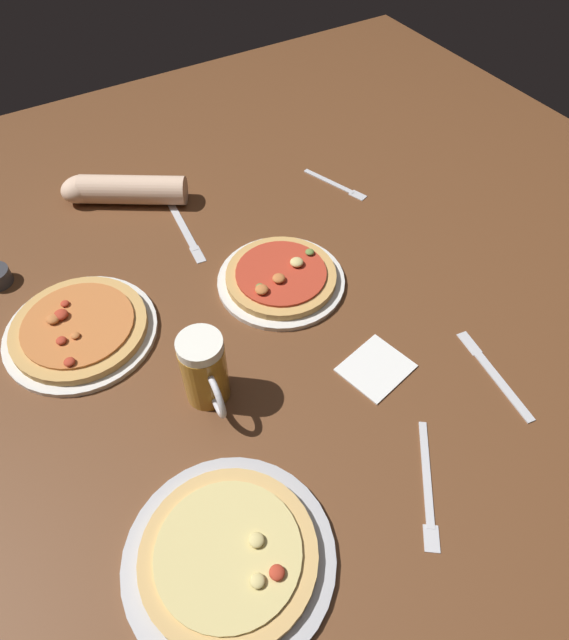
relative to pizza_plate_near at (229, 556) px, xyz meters
name	(u,v)px	position (x,y,z in m)	size (l,w,h in m)	color
ground_plane	(285,330)	(0.32, 0.37, -0.03)	(2.40, 2.40, 0.03)	brown
pizza_plate_near	(229,556)	(0.00, 0.00, 0.00)	(0.34, 0.34, 0.05)	#B2B2B7
pizza_plate_far	(281,278)	(0.38, 0.48, 0.00)	(0.29, 0.29, 0.05)	silver
pizza_plate_side	(80,329)	(-0.06, 0.57, 0.00)	(0.32, 0.32, 0.05)	silver
beer_mug_dark	(205,371)	(0.11, 0.29, 0.06)	(0.09, 0.14, 0.16)	#B27A23
napkin_folded	(376,367)	(0.42, 0.18, -0.01)	(0.13, 0.11, 0.01)	white
fork_left	(336,184)	(0.70, 0.72, -0.01)	(0.09, 0.20, 0.01)	silver
knife_right	(186,231)	(0.26, 0.75, -0.01)	(0.05, 0.25, 0.01)	silver
fork_spare	(428,485)	(0.35, -0.07, -0.01)	(0.16, 0.20, 0.01)	silver
knife_spare	(494,373)	(0.62, 0.04, -0.01)	(0.05, 0.23, 0.01)	silver
diner_arm	(119,190)	(0.17, 0.96, 0.02)	(0.30, 0.22, 0.07)	beige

